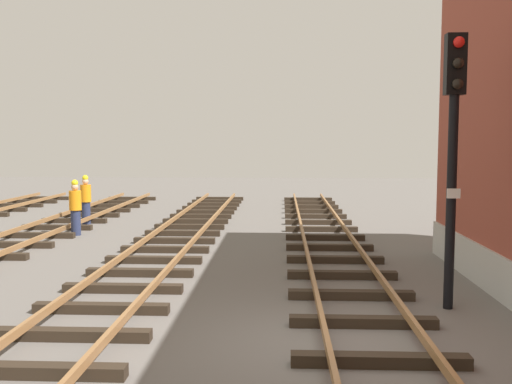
{
  "coord_description": "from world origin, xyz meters",
  "views": [
    {
      "loc": [
        -0.69,
        -8.62,
        3.15
      ],
      "look_at": [
        -1.41,
        7.24,
        1.72
      ],
      "focal_mm": 39.92,
      "sensor_mm": 36.0,
      "label": 1
    }
  ],
  "objects": [
    {
      "name": "signal_mast",
      "position": [
        2.45,
        2.0,
        3.21
      ],
      "size": [
        0.36,
        0.4,
        5.09
      ],
      "color": "black",
      "rests_on": "ground"
    },
    {
      "name": "track_worker_distant",
      "position": [
        -8.12,
        12.5,
        0.93
      ],
      "size": [
        0.4,
        0.4,
        1.87
      ],
      "color": "#262D4C",
      "rests_on": "ground"
    },
    {
      "name": "track_centre",
      "position": [
        -3.99,
        0.0,
        0.13
      ],
      "size": [
        2.5,
        44.18,
        0.32
      ],
      "color": "#2D2319",
      "rests_on": "ground"
    },
    {
      "name": "track_near_building",
      "position": [
        0.7,
        0.0,
        0.13
      ],
      "size": [
        2.5,
        44.18,
        0.32
      ],
      "color": "#2D2319",
      "rests_on": "ground"
    },
    {
      "name": "track_worker_foreground",
      "position": [
        -7.58,
        9.94,
        0.93
      ],
      "size": [
        0.4,
        0.4,
        1.87
      ],
      "color": "#262D4C",
      "rests_on": "ground"
    },
    {
      "name": "ground_plane",
      "position": [
        0.0,
        0.0,
        0.0
      ],
      "size": [
        80.0,
        80.0,
        0.0
      ],
      "primitive_type": "plane",
      "color": "#605B56"
    }
  ]
}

